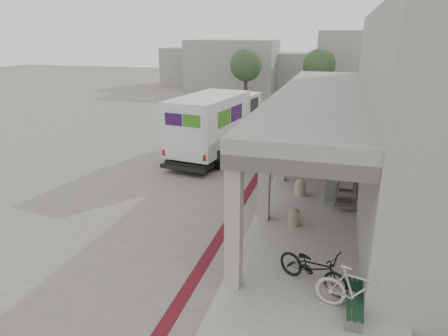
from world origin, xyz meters
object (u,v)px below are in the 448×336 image
(fedex_truck, at_px, (217,123))
(bicycle_cream, at_px, (357,291))
(bench, at_px, (355,301))
(utility_cabinet, at_px, (332,186))
(bicycle_black, at_px, (313,267))

(fedex_truck, height_order, bicycle_cream, fedex_truck)
(fedex_truck, relative_size, bench, 4.76)
(utility_cabinet, bearing_deg, bicycle_cream, -81.01)
(bench, relative_size, utility_cabinet, 1.57)
(bench, xyz_separation_m, utility_cabinet, (-0.71, 6.62, 0.25))
(bicycle_cream, bearing_deg, utility_cabinet, 19.25)
(fedex_truck, bearing_deg, utility_cabinet, -30.51)
(bench, distance_m, bicycle_cream, 0.29)
(bench, xyz_separation_m, bicycle_black, (-0.99, 0.76, 0.24))
(bicycle_black, relative_size, bicycle_cream, 1.04)
(bench, height_order, bicycle_black, bicycle_black)
(fedex_truck, relative_size, bicycle_cream, 4.19)
(bicycle_black, bearing_deg, fedex_truck, 56.51)
(bicycle_black, bearing_deg, utility_cabinet, 25.22)
(fedex_truck, distance_m, utility_cabinet, 7.84)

